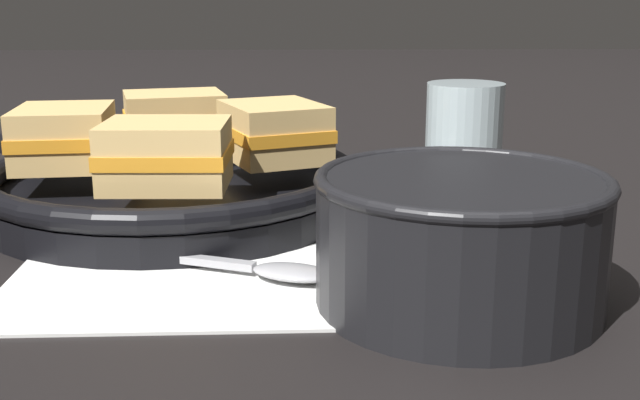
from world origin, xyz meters
The scene contains 10 objects.
ground_plane centered at (0.00, 0.00, 0.00)m, with size 4.00×4.00×0.00m, color black.
napkin centered at (-0.07, 0.00, 0.00)m, with size 0.25×0.21×0.00m.
soup_bowl centered at (0.08, -0.07, 0.04)m, with size 0.17×0.17×0.08m.
spoon centered at (-0.03, -0.02, 0.01)m, with size 0.16×0.08×0.01m.
skillet centered at (-0.11, 0.14, 0.02)m, with size 0.38×0.33×0.04m.
sandwich_near_left centered at (-0.19, 0.13, 0.06)m, with size 0.08×0.09×0.05m.
sandwich_near_right centered at (-0.10, 0.06, 0.06)m, with size 0.09×0.08×0.05m.
sandwich_far_left centered at (-0.03, 0.15, 0.06)m, with size 0.10×0.11×0.05m.
sandwich_far_right centered at (-0.12, 0.22, 0.06)m, with size 0.10×0.09×0.05m.
drinking_glass centered at (0.14, 0.18, 0.05)m, with size 0.07×0.07×0.10m.
Camera 1 is at (-0.01, -0.50, 0.18)m, focal length 45.00 mm.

